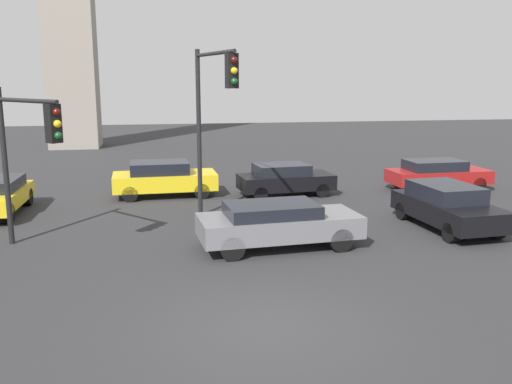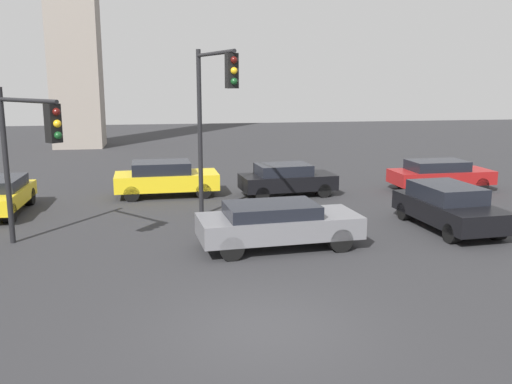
# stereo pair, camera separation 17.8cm
# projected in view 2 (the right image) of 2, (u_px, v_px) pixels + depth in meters

# --- Properties ---
(ground_plane) EXTENTS (102.28, 102.28, 0.00)m
(ground_plane) POSITION_uv_depth(u_px,v_px,m) (265.00, 328.00, 11.03)
(ground_plane) COLOR #2D2D30
(traffic_light_1) EXTENTS (1.00, 3.68, 5.85)m
(traffic_light_1) POSITION_uv_depth(u_px,v_px,m) (213.00, 100.00, 17.80)
(traffic_light_1) COLOR black
(traffic_light_1) RESTS_ON ground_plane
(traffic_light_2) EXTENTS (2.09, 2.40, 4.63)m
(traffic_light_2) POSITION_uv_depth(u_px,v_px,m) (29.00, 139.00, 15.21)
(traffic_light_2) COLOR black
(traffic_light_2) RESTS_ON ground_plane
(car_0) EXTENTS (4.31, 2.04, 1.47)m
(car_0) POSITION_uv_depth(u_px,v_px,m) (165.00, 178.00, 23.26)
(car_0) COLOR yellow
(car_0) RESTS_ON ground_plane
(car_1) EXTENTS (2.18, 4.38, 1.46)m
(car_1) POSITION_uv_depth(u_px,v_px,m) (448.00, 206.00, 18.18)
(car_1) COLOR black
(car_1) RESTS_ON ground_plane
(car_3) EXTENTS (4.44, 1.88, 1.33)m
(car_3) POSITION_uv_depth(u_px,v_px,m) (440.00, 174.00, 24.47)
(car_3) COLOR maroon
(car_3) RESTS_ON ground_plane
(car_6) EXTENTS (4.08, 2.13, 1.34)m
(car_6) POSITION_uv_depth(u_px,v_px,m) (286.00, 179.00, 23.36)
(car_6) COLOR black
(car_6) RESTS_ON ground_plane
(car_7) EXTENTS (4.80, 2.25, 1.33)m
(car_7) POSITION_uv_depth(u_px,v_px,m) (277.00, 223.00, 16.13)
(car_7) COLOR slate
(car_7) RESTS_ON ground_plane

